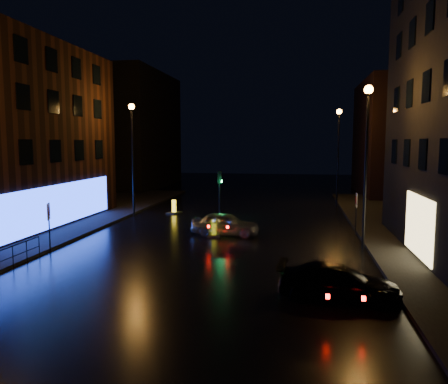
# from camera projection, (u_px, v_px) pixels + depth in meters

# --- Properties ---
(ground) EXTENTS (120.00, 120.00, 0.00)m
(ground) POSITION_uv_depth(u_px,v_px,m) (188.00, 277.00, 18.06)
(ground) COLOR black
(ground) RESTS_ON ground
(pavement_left) EXTENTS (12.00, 44.00, 0.15)m
(pavement_left) POSITION_uv_depth(u_px,v_px,m) (9.00, 227.00, 28.22)
(pavement_left) COLOR black
(pavement_left) RESTS_ON ground
(building_far_left) EXTENTS (8.00, 16.00, 14.00)m
(building_far_left) POSITION_uv_depth(u_px,v_px,m) (132.00, 130.00, 54.21)
(building_far_left) COLOR black
(building_far_left) RESTS_ON ground
(building_far_right) EXTENTS (8.00, 14.00, 12.00)m
(building_far_right) POSITION_uv_depth(u_px,v_px,m) (400.00, 138.00, 46.23)
(building_far_right) COLOR black
(building_far_right) RESTS_ON ground
(street_lamp_lfar) EXTENTS (0.44, 0.44, 8.37)m
(street_lamp_lfar) POSITION_uv_depth(u_px,v_px,m) (132.00, 142.00, 32.44)
(street_lamp_lfar) COLOR black
(street_lamp_lfar) RESTS_ON ground
(street_lamp_rnear) EXTENTS (0.44, 0.44, 8.37)m
(street_lamp_rnear) POSITION_uv_depth(u_px,v_px,m) (367.00, 142.00, 22.01)
(street_lamp_rnear) COLOR black
(street_lamp_rnear) RESTS_ON ground
(street_lamp_rfar) EXTENTS (0.44, 0.44, 8.37)m
(street_lamp_rfar) POSITION_uv_depth(u_px,v_px,m) (338.00, 142.00, 37.68)
(street_lamp_rfar) COLOR black
(street_lamp_rfar) RESTS_ON ground
(traffic_signal) EXTENTS (1.40, 2.40, 3.45)m
(traffic_signal) POSITION_uv_depth(u_px,v_px,m) (220.00, 211.00, 31.92)
(traffic_signal) COLOR black
(traffic_signal) RESTS_ON ground
(silver_hatchback) EXTENTS (4.12, 1.86, 1.37)m
(silver_hatchback) POSITION_uv_depth(u_px,v_px,m) (225.00, 224.00, 26.08)
(silver_hatchback) COLOR #A1A3A9
(silver_hatchback) RESTS_ON ground
(dark_sedan) EXTENTS (4.41, 2.11, 1.24)m
(dark_sedan) POSITION_uv_depth(u_px,v_px,m) (339.00, 282.00, 15.41)
(dark_sedan) COLOR black
(dark_sedan) RESTS_ON ground
(bollard_near) EXTENTS (0.86, 1.19, 0.98)m
(bollard_near) POSITION_uv_depth(u_px,v_px,m) (214.00, 233.00, 25.84)
(bollard_near) COLOR black
(bollard_near) RESTS_ON ground
(bollard_far) EXTENTS (1.13, 1.40, 1.06)m
(bollard_far) POSITION_uv_depth(u_px,v_px,m) (174.00, 210.00, 34.16)
(bollard_far) COLOR black
(bollard_far) RESTS_ON ground
(road_sign_left) EXTENTS (0.28, 0.58, 2.50)m
(road_sign_left) POSITION_uv_depth(u_px,v_px,m) (49.00, 216.00, 21.89)
(road_sign_left) COLOR black
(road_sign_left) RESTS_ON ground
(road_sign_right) EXTENTS (0.09, 0.61, 2.51)m
(road_sign_right) POSITION_uv_depth(u_px,v_px,m) (356.00, 204.00, 26.19)
(road_sign_right) COLOR black
(road_sign_right) RESTS_ON ground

